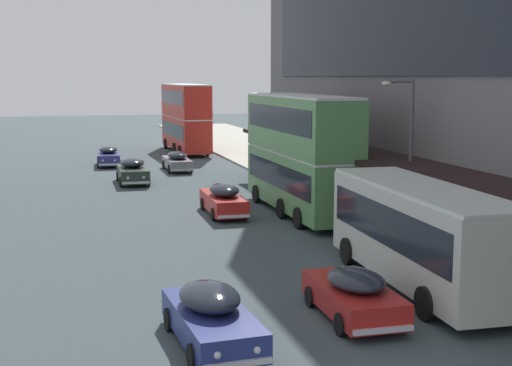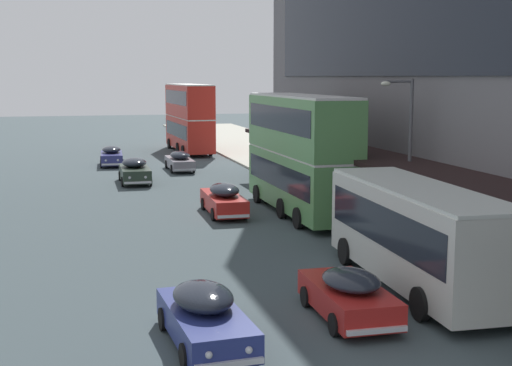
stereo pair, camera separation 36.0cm
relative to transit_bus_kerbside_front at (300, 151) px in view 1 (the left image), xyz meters
name	(u,v)px [view 1 (the left image)]	position (x,y,z in m)	size (l,w,h in m)	color
transit_bus_kerbside_front	(300,151)	(0.00, 0.00, 0.00)	(2.78, 11.04, 6.06)	#548E4F
transit_bus_kerbside_rear	(421,230)	(-0.30, -13.24, -1.31)	(3.13, 10.00, 3.43)	beige
transit_bus_kerbside_far	(185,116)	(-0.47, 31.36, 0.12)	(2.96, 11.35, 6.29)	red
sedan_lead_near	(224,199)	(-3.80, 0.80, -2.47)	(1.84, 5.01, 1.63)	red
sedan_oncoming_front	(109,156)	(-8.08, 22.92, -2.51)	(1.94, 4.63, 1.53)	navy
sedan_trailing_mid	(133,171)	(-7.18, 13.01, -2.46)	(1.98, 4.77, 1.65)	#253327
sedan_lead_mid	(211,316)	(-8.04, -16.41, -2.50)	(2.09, 4.80, 1.56)	navy
sedan_far_back	(177,161)	(-3.34, 18.48, -2.53)	(1.76, 4.92, 1.48)	gray
sedan_trailing_near	(354,294)	(-3.64, -15.55, -2.53)	(1.99, 4.38, 1.48)	#B3211E
street_lamp	(407,145)	(2.61, -6.50, 0.80)	(1.50, 0.28, 6.72)	#4C4C51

